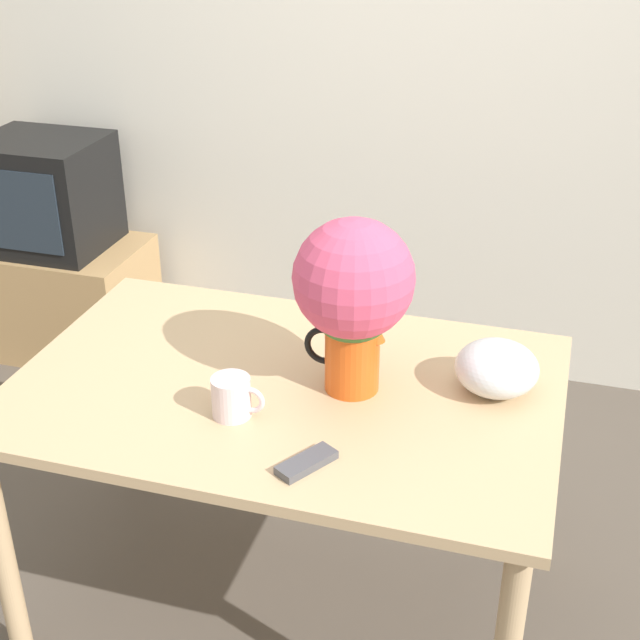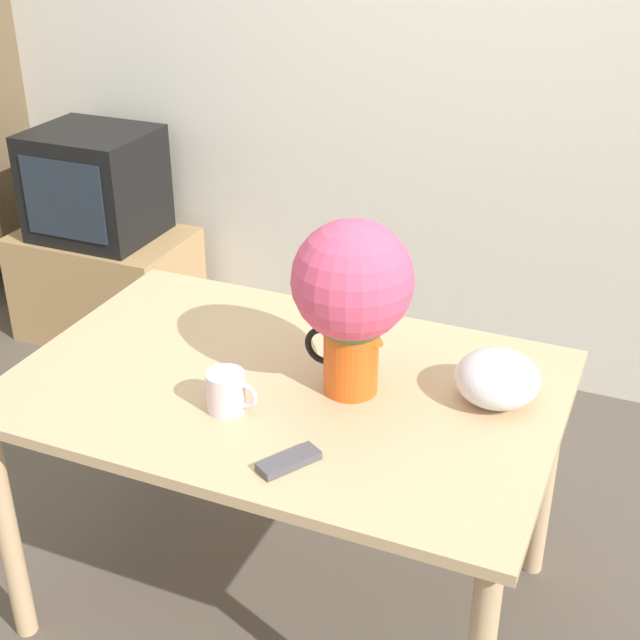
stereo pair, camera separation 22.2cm
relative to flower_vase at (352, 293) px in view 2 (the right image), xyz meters
name	(u,v)px [view 2 (the right image)]	position (x,y,z in m)	size (l,w,h in m)	color
ground_plane	(297,629)	(-0.10, -0.14, -1.03)	(12.00, 12.00, 0.00)	brown
wall_back	(476,58)	(-0.10, 1.51, 0.27)	(8.00, 0.05, 2.60)	silver
table	(286,412)	(-0.17, -0.03, -0.37)	(1.40, 0.94, 0.76)	tan
flower_vase	(352,293)	(0.00, 0.00, 0.00)	(0.30, 0.30, 0.46)	#E05619
coffee_mug	(227,392)	(-0.24, -0.20, -0.22)	(0.13, 0.10, 0.10)	silver
white_bowl	(497,378)	(0.35, 0.09, -0.21)	(0.21, 0.21, 0.13)	silver
remote_control	(289,461)	(-0.01, -0.35, -0.26)	(0.12, 0.15, 0.02)	#4C4C51
tv_stand	(108,284)	(-1.62, 1.16, -0.79)	(0.75, 0.48, 0.49)	tan
tv_set	(95,184)	(-1.62, 1.16, -0.31)	(0.50, 0.44, 0.46)	black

